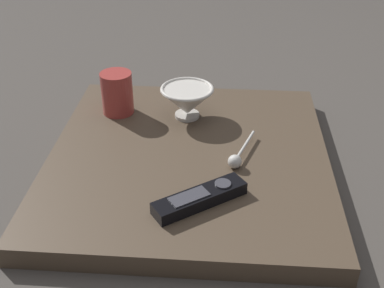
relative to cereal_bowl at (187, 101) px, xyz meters
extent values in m
plane|color=#47423D|center=(0.02, -0.15, -0.08)|extent=(6.00, 6.00, 0.00)
cube|color=#4C3D2D|center=(0.02, -0.15, -0.06)|extent=(0.58, 0.62, 0.04)
cylinder|color=beige|center=(0.00, 0.00, -0.04)|extent=(0.06, 0.06, 0.01)
cone|color=beige|center=(0.00, 0.00, 0.00)|extent=(0.12, 0.12, 0.06)
torus|color=beige|center=(0.00, 0.00, 0.03)|extent=(0.12, 0.12, 0.01)
cylinder|color=#A53833|center=(-0.17, 0.01, 0.01)|extent=(0.07, 0.07, 0.10)
torus|color=#A53833|center=(-0.19, 0.04, 0.01)|extent=(0.04, 0.05, 0.06)
cylinder|color=silver|center=(0.13, -0.14, -0.03)|extent=(0.04, 0.11, 0.01)
sphere|color=silver|center=(0.11, -0.20, -0.03)|extent=(0.03, 0.03, 0.03)
cube|color=black|center=(0.05, -0.32, -0.03)|extent=(0.17, 0.14, 0.02)
cylinder|color=#3A3A42|center=(0.09, -0.29, -0.02)|extent=(0.03, 0.03, 0.00)
cube|color=#3A3A42|center=(0.03, -0.33, -0.02)|extent=(0.08, 0.07, 0.00)
camera|label=1|loc=(0.09, -1.02, 0.53)|focal=46.33mm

